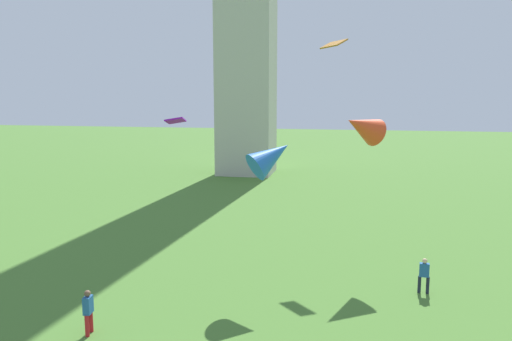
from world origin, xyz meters
TOP-DOWN VIEW (x-y plane):
  - person_0 at (5.26, 20.61)m, footprint 0.51×0.29m
  - person_2 at (-7.84, 14.12)m, footprint 0.31×0.54m
  - kite_flying_1 at (0.63, 28.80)m, footprint 1.71×1.73m
  - kite_flying_2 at (-5.13, 16.80)m, footprint 0.88×1.16m
  - kite_flying_3 at (2.35, 24.48)m, footprint 2.83×2.78m
  - kite_flying_4 at (-1.90, 21.04)m, footprint 2.83×2.61m

SIDE VIEW (x-z plane):
  - person_0 at x=5.26m, z-range 0.11..1.77m
  - person_2 at x=-7.84m, z-range 0.12..1.87m
  - kite_flying_4 at x=-1.90m, z-range 5.02..7.25m
  - kite_flying_3 at x=2.35m, z-range 6.30..8.42m
  - kite_flying_2 at x=-5.13m, z-range 7.85..8.20m
  - kite_flying_1 at x=0.63m, z-range 11.68..12.26m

